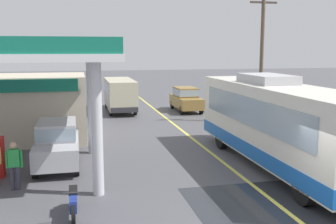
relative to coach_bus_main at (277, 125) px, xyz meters
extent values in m
plane|color=#4C4C51|center=(-1.88, 14.94, -1.72)|extent=(120.00, 120.00, 0.00)
cube|color=#D8CC4C|center=(-1.88, 9.94, -1.72)|extent=(0.16, 50.00, 0.01)
cube|color=#26282D|center=(-2.54, -4.30, -1.72)|extent=(4.02, 5.30, 0.01)
cube|color=silver|center=(0.00, 0.01, 0.16)|extent=(2.50, 11.00, 2.90)
cube|color=#1959B2|center=(0.00, 0.01, -0.94)|extent=(2.54, 11.04, 0.56)
cube|color=#8C9EAD|center=(-1.27, 0.01, 0.61)|extent=(0.06, 9.35, 1.10)
cube|color=#8C9EAD|center=(1.27, 0.01, 0.61)|extent=(0.06, 9.35, 1.10)
cube|color=#B2B2B7|center=(0.00, 1.01, 1.79)|extent=(1.60, 2.80, 0.36)
cylinder|color=black|center=(-1.10, -3.89, -1.22)|extent=(0.30, 1.00, 1.00)
cylinder|color=black|center=(-1.10, 3.31, -1.22)|extent=(0.30, 1.00, 1.00)
cylinder|color=black|center=(1.10, 3.31, -1.22)|extent=(0.30, 1.00, 1.00)
cylinder|color=silver|center=(-7.21, -1.61, 0.58)|extent=(0.36, 0.36, 4.60)
cylinder|color=silver|center=(-7.21, 3.79, 0.58)|extent=(0.36, 0.36, 4.60)
cube|color=beige|center=(-10.91, 7.29, -0.02)|extent=(7.00, 4.40, 3.40)
cube|color=#147259|center=(-10.91, 5.05, 1.33)|extent=(6.30, 0.10, 0.60)
cube|color=#B2B2B7|center=(-8.67, 2.08, -1.00)|extent=(1.70, 4.20, 0.80)
cube|color=#B2B2B7|center=(-8.67, 2.28, -0.25)|extent=(1.50, 2.31, 0.70)
cube|color=#8C9EAD|center=(-8.67, 2.28, -0.25)|extent=(1.53, 2.35, 0.49)
cylinder|color=black|center=(-9.42, 0.58, -1.40)|extent=(0.20, 0.64, 0.64)
cylinder|color=black|center=(-7.92, 0.58, -1.40)|extent=(0.20, 0.64, 0.64)
cylinder|color=black|center=(-9.42, 3.58, -1.40)|extent=(0.20, 0.64, 0.64)
cylinder|color=black|center=(-7.92, 3.58, -1.40)|extent=(0.20, 0.64, 0.64)
cube|color=#BFB799|center=(-4.66, 15.95, -0.33)|extent=(2.00, 6.00, 2.10)
cube|color=#8C9EAD|center=(-4.66, 15.95, 0.07)|extent=(2.04, 5.10, 0.80)
cube|color=#2D2D33|center=(-4.66, 12.90, -1.18)|extent=(1.90, 0.16, 0.36)
cylinder|color=black|center=(-5.54, 13.95, -1.34)|extent=(0.22, 0.76, 0.76)
cylinder|color=black|center=(-3.78, 13.95, -1.34)|extent=(0.22, 0.76, 0.76)
cylinder|color=black|center=(-5.54, 17.95, -1.34)|extent=(0.22, 0.76, 0.76)
cylinder|color=black|center=(-3.78, 17.95, -1.34)|extent=(0.22, 0.76, 0.76)
cylinder|color=black|center=(-8.00, -3.78, -1.42)|extent=(0.10, 0.60, 0.60)
cylinder|color=black|center=(-8.00, -2.58, -1.42)|extent=(0.10, 0.60, 0.60)
cube|color=navy|center=(-8.00, -3.18, -1.22)|extent=(0.20, 1.30, 0.36)
cube|color=black|center=(-8.00, -3.03, -1.00)|extent=(0.24, 0.60, 0.12)
cylinder|color=#2D2D33|center=(-8.00, -3.73, -0.82)|extent=(0.55, 0.04, 0.04)
cylinder|color=#33333F|center=(-10.04, -0.53, -1.31)|extent=(0.14, 0.14, 0.82)
cylinder|color=#33333F|center=(-9.86, -0.53, -1.31)|extent=(0.14, 0.14, 0.82)
cube|color=#268C3F|center=(-9.95, -0.53, -0.60)|extent=(0.36, 0.22, 0.60)
sphere|color=tan|center=(-9.95, -0.53, -0.17)|extent=(0.22, 0.22, 0.22)
cylinder|color=#268C3F|center=(-10.18, -0.53, -0.65)|extent=(0.09, 0.09, 0.58)
cylinder|color=#268C3F|center=(-9.72, -0.53, -0.65)|extent=(0.09, 0.09, 0.58)
cylinder|color=#D8CC4C|center=(-10.50, 0.04, -0.65)|extent=(0.09, 0.09, 0.58)
cube|color=olive|center=(0.32, 14.85, -1.00)|extent=(1.70, 4.20, 0.80)
cube|color=olive|center=(0.32, 15.05, -0.25)|extent=(1.50, 2.31, 0.70)
cube|color=#8C9EAD|center=(0.32, 15.05, -0.25)|extent=(1.53, 2.35, 0.49)
cylinder|color=black|center=(-0.43, 13.35, -1.40)|extent=(0.20, 0.64, 0.64)
cylinder|color=black|center=(1.07, 13.35, -1.40)|extent=(0.20, 0.64, 0.64)
cylinder|color=black|center=(-0.43, 16.35, -1.40)|extent=(0.20, 0.64, 0.64)
cylinder|color=black|center=(1.07, 16.35, -1.40)|extent=(0.20, 0.64, 0.64)
cylinder|color=brown|center=(3.83, 9.43, 2.40)|extent=(0.24, 0.24, 8.24)
cube|color=#4C3D33|center=(3.83, 9.43, 5.92)|extent=(1.80, 0.12, 0.12)
camera|label=1|loc=(-7.75, -14.25, 3.02)|focal=42.29mm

